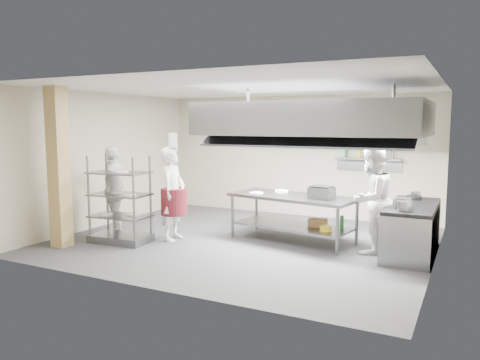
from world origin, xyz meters
The scene contains 23 objects.
floor centered at (0.00, 0.00, 0.00)m, with size 7.00×7.00×0.00m, color #29292B.
ceiling centered at (0.00, 0.00, 3.00)m, with size 7.00×7.00×0.00m, color silver.
wall_back centered at (0.00, 3.00, 1.50)m, with size 7.00×7.00×0.00m, color #B0A58C.
wall_left centered at (-3.50, 0.00, 1.50)m, with size 6.00×6.00×0.00m, color #B0A58C.
wall_right centered at (3.50, 0.00, 1.50)m, with size 6.00×6.00×0.00m, color #B0A58C.
column centered at (-2.90, -1.90, 1.50)m, with size 0.30×0.30×3.00m, color tan.
exhaust_hood centered at (1.30, 0.40, 2.40)m, with size 4.00×2.50×0.60m, color slate.
hood_strip_a centered at (0.40, 0.40, 2.08)m, with size 1.60×0.12×0.04m, color white.
hood_strip_b centered at (2.20, 0.40, 2.08)m, with size 1.60×0.12×0.04m, color white.
wall_shelf centered at (1.80, 2.84, 1.50)m, with size 1.50×0.28×0.04m, color slate.
island centered at (0.85, 0.47, 0.46)m, with size 2.48×1.04×0.91m, color slate, non-canonical shape.
island_worktop centered at (0.85, 0.47, 0.88)m, with size 2.48×1.04×0.06m, color slate.
island_undershelf centered at (0.85, 0.47, 0.30)m, with size 2.29×0.93×0.04m, color slate.
pass_rack centered at (-2.12, -1.15, 0.85)m, with size 1.13×0.66×1.70m, color gray, non-canonical shape.
cooking_range centered at (3.08, 0.50, 0.42)m, with size 0.80×2.00×0.84m, color slate.
range_top centered at (3.08, 0.50, 0.87)m, with size 0.78×1.96×0.06m, color black.
chef_head centered at (-1.30, -0.53, 0.93)m, with size 0.68×0.44×1.86m, color silver.
chef_line centered at (2.40, 0.29, 0.96)m, with size 0.94×0.73×1.93m, color silver.
chef_plating centered at (-2.60, -0.77, 0.93)m, with size 1.09×0.45×1.86m, color white.
griddle centered at (1.47, 0.33, 1.02)m, with size 0.44×0.34×0.21m, color slate.
wicker_basket centered at (1.35, 0.52, 0.40)m, with size 0.35×0.24×0.15m, color olive.
stockpot centered at (2.98, 0.00, 0.99)m, with size 0.26×0.26×0.18m, color gray.
plate_stack centered at (-2.12, -1.15, 0.55)m, with size 0.28×0.28×0.05m, color white.
Camera 1 is at (4.01, -8.11, 2.32)m, focal length 35.00 mm.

